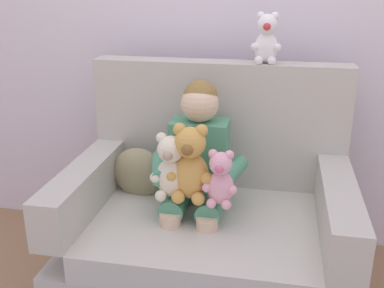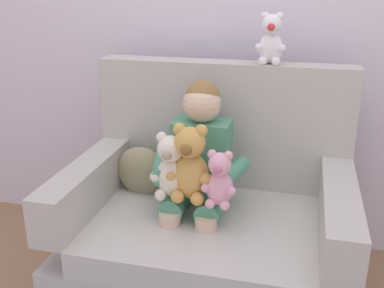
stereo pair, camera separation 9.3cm
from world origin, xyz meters
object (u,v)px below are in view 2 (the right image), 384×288
at_px(armchair, 209,229).
at_px(plush_white_on_backrest, 271,40).
at_px(plush_cream, 171,168).
at_px(throw_pillow, 142,172).
at_px(seated_child, 198,164).
at_px(plush_pink, 219,180).
at_px(plush_honey, 190,165).

distance_m(armchair, plush_white_on_backrest, 0.92).
bearing_deg(plush_white_on_backrest, plush_cream, -133.04).
distance_m(armchair, throw_pillow, 0.43).
distance_m(seated_child, throw_pillow, 0.34).
bearing_deg(throw_pillow, seated_child, -17.38).
xyz_separation_m(armchair, plush_cream, (-0.14, -0.13, 0.35)).
xyz_separation_m(armchair, throw_pillow, (-0.37, 0.11, 0.20)).
distance_m(plush_white_on_backrest, throw_pillow, 0.88).
xyz_separation_m(seated_child, plush_white_on_backrest, (0.27, 0.30, 0.52)).
xyz_separation_m(plush_pink, plush_white_on_backrest, (0.14, 0.47, 0.51)).
relative_size(seated_child, throw_pillow, 3.17).
distance_m(seated_child, plush_honey, 0.15).
relative_size(armchair, seated_child, 1.52).
bearing_deg(plush_pink, plush_honey, 166.06).
relative_size(armchair, throw_pillow, 4.81).
height_order(armchair, seated_child, armchair).
bearing_deg(plush_white_on_backrest, throw_pillow, -165.03).
height_order(seated_child, plush_cream, seated_child).
bearing_deg(plush_pink, seated_child, 125.84).
relative_size(armchair, plush_cream, 4.27).
relative_size(plush_honey, plush_pink, 1.38).
bearing_deg(armchair, plush_white_on_backrest, 55.73).
bearing_deg(plush_white_on_backrest, armchair, -128.53).
bearing_deg(armchair, plush_cream, -137.54).
bearing_deg(plush_honey, plush_pink, -18.71).
bearing_deg(armchair, throw_pillow, 163.29).
bearing_deg(plush_pink, throw_pillow, 147.30).
height_order(seated_child, plush_white_on_backrest, plush_white_on_backrest).
bearing_deg(seated_child, plush_honey, -95.58).
distance_m(plush_cream, plush_white_on_backrest, 0.75).
distance_m(armchair, plush_honey, 0.40).
relative_size(plush_honey, throw_pillow, 1.30).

